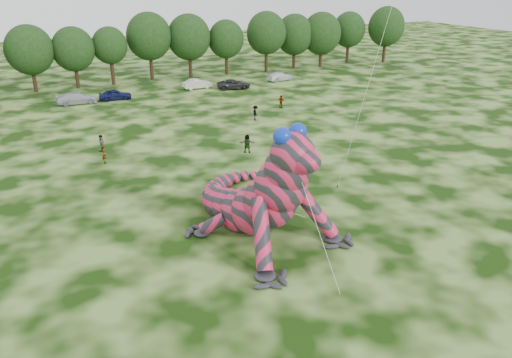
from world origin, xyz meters
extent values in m
plane|color=#16330A|center=(0.00, 0.00, 0.00)|extent=(240.00, 240.00, 0.00)
cylinder|color=silver|center=(11.62, 7.76, 8.61)|extent=(0.02, 0.02, 17.59)
cylinder|color=#382314|center=(10.47, 9.16, 0.12)|extent=(0.08, 0.08, 0.24)
imported|color=#B0B6BB|center=(-5.48, 46.83, 0.75)|extent=(5.20, 2.15, 1.50)
imported|color=#101543|center=(-0.49, 47.02, 0.73)|extent=(4.41, 2.04, 1.46)
imported|color=beige|center=(11.92, 49.14, 0.72)|extent=(4.47, 1.77, 1.45)
imported|color=#252527|center=(16.80, 46.76, 0.69)|extent=(5.25, 3.06, 1.37)
imported|color=white|center=(25.79, 49.24, 0.67)|extent=(4.90, 2.79, 1.34)
imported|color=gray|center=(12.69, 29.97, 0.87)|extent=(0.74, 1.18, 1.74)
imported|color=gray|center=(-5.72, 22.68, 0.81)|extent=(0.44, 0.62, 1.62)
imported|color=gray|center=(7.27, 20.01, 0.89)|extent=(1.71, 1.22, 1.78)
imported|color=gray|center=(17.98, 33.66, 0.83)|extent=(0.96, 0.98, 1.65)
imported|color=gray|center=(-5.50, 25.80, 0.87)|extent=(0.92, 1.03, 1.74)
camera|label=1|loc=(-10.91, -21.72, 16.18)|focal=35.00mm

